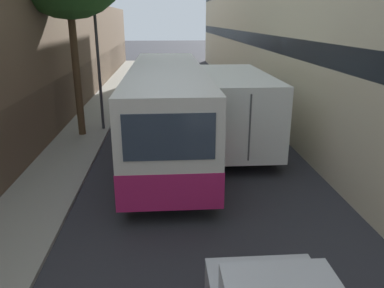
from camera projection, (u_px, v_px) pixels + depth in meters
ground_plane at (187, 140)px, 14.94m from camera, size 150.00×150.00×0.00m
sidewalk_left at (78, 142)px, 14.63m from camera, size 1.98×60.00×0.10m
building_left_shopfront at (13, 78)px, 13.70m from camera, size 2.40×60.00×5.62m
bus at (167, 107)px, 13.37m from camera, size 2.49×10.95×3.04m
box_truck at (228, 103)px, 14.51m from camera, size 2.44×8.01×2.77m
street_lamp at (94, 4)px, 14.66m from camera, size 0.36×0.80×7.40m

